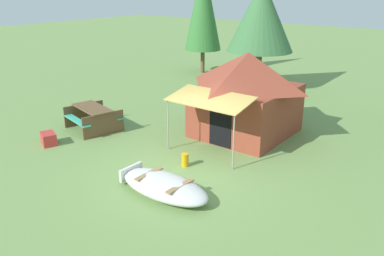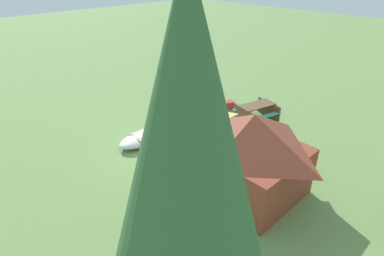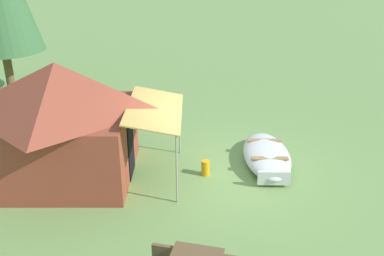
{
  "view_description": "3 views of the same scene",
  "coord_description": "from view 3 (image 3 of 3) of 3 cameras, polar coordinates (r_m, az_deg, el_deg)",
  "views": [
    {
      "loc": [
        5.95,
        -7.52,
        4.67
      ],
      "look_at": [
        -0.2,
        0.68,
        0.93
      ],
      "focal_mm": 37.27,
      "sensor_mm": 36.0,
      "label": 1
    },
    {
      "loc": [
        6.76,
        7.83,
        6.49
      ],
      "look_at": [
        -0.02,
        0.86,
        1.27
      ],
      "focal_mm": 29.1,
      "sensor_mm": 36.0,
      "label": 2
    },
    {
      "loc": [
        -8.66,
        0.65,
        4.91
      ],
      "look_at": [
        -0.13,
        0.53,
        1.21
      ],
      "focal_mm": 39.61,
      "sensor_mm": 36.0,
      "label": 3
    }
  ],
  "objects": [
    {
      "name": "canvas_cabin_tent",
      "position": [
        9.7,
        -17.13,
        1.08
      ],
      "size": [
        2.95,
        4.28,
        2.67
      ],
      "color": "brown",
      "rests_on": "ground_plane"
    },
    {
      "name": "beached_rowboat",
      "position": [
        10.43,
        10.02,
        -3.62
      ],
      "size": [
        2.49,
        1.2,
        0.42
      ],
      "color": "silver",
      "rests_on": "ground_plane"
    },
    {
      "name": "fuel_can",
      "position": [
        9.8,
        1.84,
        -5.38
      ],
      "size": [
        0.26,
        0.26,
        0.36
      ],
      "primitive_type": "cylinder",
      "rotation": [
        0.0,
        0.0,
        5.19
      ],
      "color": "orange",
      "rests_on": "ground_plane"
    },
    {
      "name": "ground_plane",
      "position": [
        9.98,
        3.03,
        -6.03
      ],
      "size": [
        80.0,
        80.0,
        0.0
      ],
      "primitive_type": "plane",
      "color": "#6E8F4D"
    }
  ]
}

